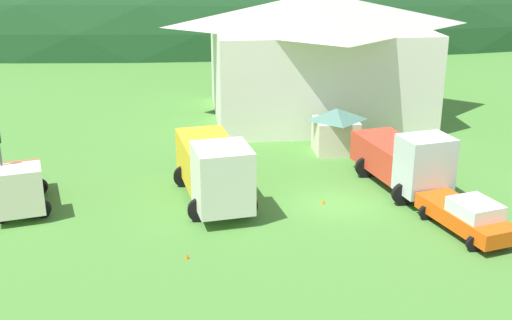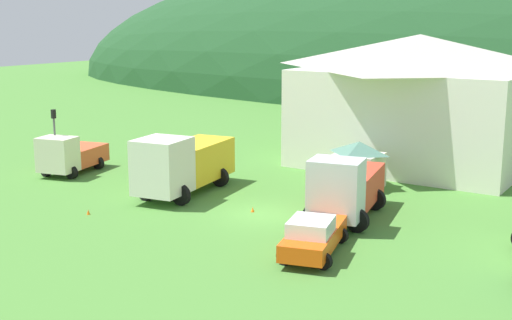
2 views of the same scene
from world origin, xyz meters
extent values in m
plane|color=#477F33|center=(0.00, 0.00, 0.00)|extent=(200.00, 200.00, 0.00)
ellipsoid|color=#1E4723|center=(0.00, 66.56, 0.00)|extent=(154.28, 60.00, 39.71)
cube|color=white|center=(2.23, 15.96, 3.19)|extent=(14.07, 11.75, 6.37)
pyramid|color=#B7B2A3|center=(2.23, 15.96, 7.49)|extent=(15.19, 12.69, 2.23)
cube|color=beige|center=(1.85, 7.73, 1.00)|extent=(2.49, 2.31, 2.00)
pyramid|color=#4C7A6B|center=(1.85, 7.73, 2.35)|extent=(2.69, 2.50, 0.70)
cube|color=beige|center=(-14.62, -0.17, 1.46)|extent=(2.50, 2.10, 2.13)
cube|color=black|center=(-14.61, -0.25, 1.93)|extent=(1.44, 1.55, 0.68)
cube|color=#DB512D|center=(-15.19, 2.21, 0.96)|extent=(2.87, 3.66, 1.13)
cylinder|color=black|center=(-13.71, 0.05, 0.40)|extent=(0.80, 0.30, 0.80)
cylinder|color=black|center=(-14.38, 2.90, 0.40)|extent=(0.80, 0.30, 0.80)
cylinder|color=black|center=(-16.21, 2.47, 0.40)|extent=(0.80, 0.30, 0.80)
cube|color=silver|center=(-5.42, -1.04, 2.01)|extent=(2.84, 3.00, 2.92)
cube|color=black|center=(-5.40, -1.17, 2.65)|extent=(1.63, 2.31, 0.93)
cube|color=gold|center=(-5.97, 2.63, 1.61)|extent=(3.15, 5.08, 2.12)
cylinder|color=black|center=(-4.35, -0.88, 0.55)|extent=(1.10, 0.30, 1.10)
cylinder|color=black|center=(-6.49, -1.20, 0.55)|extent=(1.10, 0.30, 1.10)
cylinder|color=black|center=(-5.01, 3.50, 0.55)|extent=(1.10, 0.30, 1.10)
cylinder|color=black|center=(-7.15, 3.18, 0.55)|extent=(1.10, 0.30, 1.10)
cube|color=silver|center=(4.33, -0.21, 1.94)|extent=(2.71, 2.33, 2.79)
cube|color=black|center=(4.35, -0.31, 2.56)|extent=(1.55, 1.74, 0.89)
cube|color=red|center=(3.67, 2.98, 1.36)|extent=(3.25, 5.00, 1.61)
cylinder|color=black|center=(5.34, -0.01, 0.55)|extent=(1.10, 0.30, 1.10)
cylinder|color=black|center=(3.31, -0.42, 0.55)|extent=(1.10, 0.30, 1.10)
cylinder|color=black|center=(4.55, 3.86, 0.55)|extent=(1.10, 0.30, 1.10)
cylinder|color=black|center=(2.52, 3.45, 0.55)|extent=(1.10, 0.30, 1.10)
cube|color=#F1530F|center=(5.03, -3.60, 0.69)|extent=(3.02, 5.23, 0.70)
cube|color=silver|center=(5.18, -4.17, 1.35)|extent=(2.13, 2.34, 0.62)
cylinder|color=black|center=(6.22, -5.02, 0.34)|extent=(0.68, 0.24, 0.68)
cylinder|color=black|center=(4.69, -5.42, 0.34)|extent=(0.68, 0.24, 0.68)
cylinder|color=black|center=(5.37, -1.77, 0.34)|extent=(0.68, 0.24, 0.68)
cylinder|color=black|center=(3.84, -2.18, 0.34)|extent=(0.68, 0.24, 0.68)
cylinder|color=#4C4C51|center=(-15.32, 0.29, 1.79)|extent=(0.12, 0.12, 3.58)
cone|color=orange|center=(-7.13, -4.78, 0.00)|extent=(0.36, 0.36, 0.51)
cone|color=orange|center=(-0.49, 0.11, 0.00)|extent=(0.36, 0.36, 0.52)
camera|label=1|loc=(-6.98, -28.53, 12.60)|focal=45.88mm
camera|label=2|loc=(17.61, -27.30, 9.66)|focal=47.20mm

